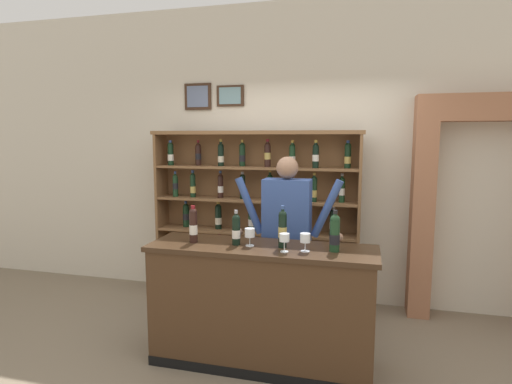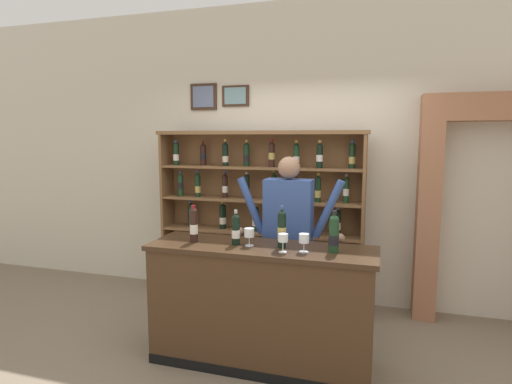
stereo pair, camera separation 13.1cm
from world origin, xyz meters
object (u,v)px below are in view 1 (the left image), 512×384
at_px(wine_glass_right, 250,233).
at_px(tasting_bottle_grappa, 193,225).
at_px(wine_glass_left, 305,239).
at_px(wine_shelf, 256,212).
at_px(shopkeeper, 287,228).
at_px(tasting_bottle_super_tuscan, 236,229).
at_px(tasting_counter, 261,306).
at_px(wine_glass_spare, 284,239).
at_px(tasting_bottle_brunello, 283,228).
at_px(tasting_bottle_riserva, 335,233).

bearing_deg(wine_glass_right, tasting_bottle_grappa, -179.02).
height_order(tasting_bottle_grappa, wine_glass_left, tasting_bottle_grappa).
bearing_deg(wine_shelf, wine_glass_left, -61.01).
bearing_deg(wine_glass_right, shopkeeper, 68.51).
relative_size(tasting_bottle_super_tuscan, wine_glass_left, 2.00).
bearing_deg(tasting_counter, wine_shelf, 106.70).
distance_m(tasting_bottle_super_tuscan, wine_glass_spare, 0.43).
bearing_deg(tasting_bottle_super_tuscan, wine_glass_left, -6.33).
bearing_deg(tasting_bottle_grappa, tasting_bottle_super_tuscan, 2.53).
xyz_separation_m(tasting_bottle_grappa, tasting_bottle_brunello, (0.74, 0.03, 0.01)).
distance_m(wine_glass_right, wine_glass_left, 0.46).
bearing_deg(wine_glass_right, tasting_counter, 12.03).
bearing_deg(wine_glass_spare, tasting_counter, 149.17).
height_order(tasting_bottle_brunello, tasting_bottle_riserva, tasting_bottle_brunello).
distance_m(wine_shelf, wine_glass_right, 1.32).
distance_m(tasting_counter, tasting_bottle_super_tuscan, 0.66).
bearing_deg(wine_glass_right, tasting_bottle_riserva, 0.70).
distance_m(tasting_counter, tasting_bottle_grappa, 0.87).
bearing_deg(wine_glass_spare, tasting_bottle_grappa, 172.87).
bearing_deg(wine_shelf, shopkeeper, -57.02).
bearing_deg(wine_glass_left, tasting_bottle_super_tuscan, 173.67).
relative_size(shopkeeper, tasting_bottle_riserva, 5.30).
bearing_deg(tasting_bottle_brunello, tasting_bottle_super_tuscan, -178.56).
distance_m(shopkeeper, tasting_bottle_grappa, 0.87).
height_order(tasting_bottle_super_tuscan, tasting_bottle_riserva, tasting_bottle_riserva).
distance_m(tasting_bottle_grappa, wine_glass_right, 0.48).
bearing_deg(wine_glass_right, wine_shelf, 102.64).
height_order(tasting_bottle_grappa, wine_glass_spare, tasting_bottle_grappa).
height_order(tasting_bottle_grappa, tasting_bottle_brunello, tasting_bottle_brunello).
relative_size(wine_shelf, tasting_bottle_grappa, 7.51).
relative_size(wine_shelf, wine_glass_right, 16.13).
bearing_deg(tasting_bottle_grappa, wine_glass_left, -2.88).
relative_size(tasting_bottle_brunello, tasting_bottle_riserva, 1.05).
distance_m(wine_shelf, tasting_bottle_brunello, 1.38).
bearing_deg(tasting_bottle_super_tuscan, wine_glass_spare, -15.27).
relative_size(shopkeeper, tasting_bottle_brunello, 5.05).
height_order(tasting_counter, tasting_bottle_super_tuscan, tasting_bottle_super_tuscan).
relative_size(wine_shelf, tasting_bottle_super_tuscan, 8.13).
height_order(tasting_counter, wine_glass_spare, wine_glass_spare).
bearing_deg(tasting_bottle_riserva, tasting_bottle_brunello, 178.68).
height_order(tasting_bottle_riserva, wine_glass_spare, tasting_bottle_riserva).
bearing_deg(tasting_counter, shopkeeper, 77.19).
bearing_deg(tasting_bottle_super_tuscan, tasting_bottle_grappa, -177.47).
xyz_separation_m(tasting_bottle_brunello, tasting_bottle_riserva, (0.41, -0.01, -0.01)).
height_order(wine_shelf, tasting_bottle_brunello, wine_shelf).
xyz_separation_m(tasting_bottle_grappa, wine_glass_left, (0.94, -0.05, -0.05)).
bearing_deg(shopkeeper, wine_shelf, 122.98).
height_order(wine_glass_spare, wine_glass_left, wine_glass_spare).
xyz_separation_m(tasting_bottle_super_tuscan, tasting_bottle_brunello, (0.38, 0.01, 0.03)).
bearing_deg(tasting_bottle_brunello, wine_glass_spare, -72.51).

